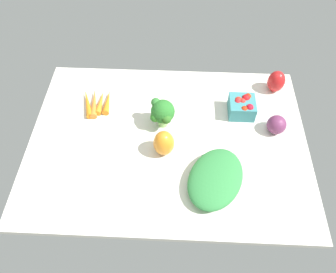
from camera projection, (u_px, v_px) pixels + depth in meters
The scene contains 8 objects.
tablecloth at pixel (168, 141), 126.06cm from camera, with size 104.00×76.00×2.00cm, color silver.
broccoli_head at pixel (162, 112), 124.15cm from camera, with size 9.13×9.76×11.80cm.
bell_pepper_orange at pixel (164, 143), 117.93cm from camera, with size 7.50×7.50×10.38cm, color orange.
leafy_greens_clump at pixel (215, 178), 111.86cm from camera, with size 25.19×17.47×5.99cm, color #328440.
bell_pepper_red at pixel (276, 81), 137.17cm from camera, with size 7.04×7.04×9.62cm, color red.
berry_basket at pixel (242, 106), 130.33cm from camera, with size 10.00×10.00×7.69cm.
red_onion_center at pixel (277, 125), 124.96cm from camera, with size 7.27×7.27×7.27cm, color #6F3058.
carrot_bunch at pixel (97, 102), 134.80cm from camera, with size 13.16×15.72×2.84cm.
Camera 1 is at (-3.38, 74.06, 102.98)cm, focal length 35.64 mm.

